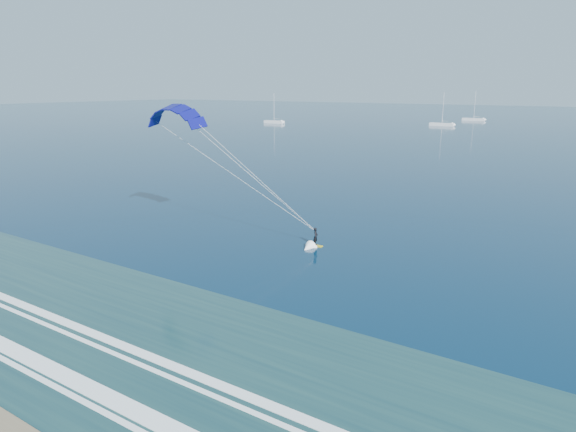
# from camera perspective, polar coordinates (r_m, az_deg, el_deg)

# --- Properties ---
(kitesurfer_rig) EXTENTS (20.18, 6.53, 14.87)m
(kitesurfer_rig) POSITION_cam_1_polar(r_m,az_deg,el_deg) (51.98, -5.34, 5.52)
(kitesurfer_rig) COLOR gold
(kitesurfer_rig) RESTS_ON ground
(sailboat_0) EXTENTS (9.32, 2.40, 12.60)m
(sailboat_0) POSITION_cam_1_polar(r_m,az_deg,el_deg) (223.79, -1.55, 10.43)
(sailboat_0) COLOR silver
(sailboat_0) RESTS_ON ground
(sailboat_1) EXTENTS (9.75, 2.40, 13.24)m
(sailboat_1) POSITION_cam_1_polar(r_m,az_deg,el_deg) (218.03, 16.73, 9.74)
(sailboat_1) COLOR silver
(sailboat_1) RESTS_ON ground
(sailboat_2) EXTENTS (10.06, 2.40, 13.37)m
(sailboat_2) POSITION_cam_1_polar(r_m,az_deg,el_deg) (255.77, 19.92, 10.08)
(sailboat_2) COLOR silver
(sailboat_2) RESTS_ON ground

